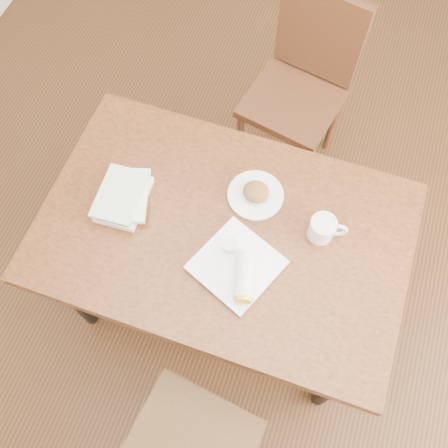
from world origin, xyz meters
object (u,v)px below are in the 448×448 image
(chair_far, at_px, (303,79))
(plate_burrito, at_px, (239,268))
(plate_scone, at_px, (256,194))
(table, at_px, (224,239))
(coffee_mug, at_px, (323,228))
(book_stack, at_px, (124,197))

(chair_far, xyz_separation_m, plate_burrito, (0.04, -1.08, 0.23))
(plate_burrito, bearing_deg, plate_scone, 96.55)
(plate_scone, xyz_separation_m, plate_burrito, (0.03, -0.30, 0.01))
(table, xyz_separation_m, coffee_mug, (0.33, 0.10, 0.13))
(plate_scone, xyz_separation_m, book_stack, (-0.45, -0.17, 0.01))
(chair_far, distance_m, plate_burrito, 1.10)
(chair_far, relative_size, coffee_mug, 7.03)
(table, distance_m, plate_burrito, 0.19)
(chair_far, xyz_separation_m, plate_scone, (0.00, -0.78, 0.22))
(coffee_mug, height_order, plate_burrito, coffee_mug)
(coffee_mug, xyz_separation_m, book_stack, (-0.71, -0.11, -0.02))
(plate_scone, height_order, plate_burrito, plate_burrito)
(coffee_mug, height_order, book_stack, coffee_mug)
(plate_scone, bearing_deg, table, -111.48)
(table, distance_m, plate_scone, 0.20)
(book_stack, bearing_deg, plate_scone, 21.13)
(table, height_order, plate_burrito, plate_burrito)
(table, bearing_deg, plate_burrito, -52.66)
(plate_burrito, bearing_deg, coffee_mug, 44.49)
(book_stack, bearing_deg, table, 1.09)
(table, height_order, plate_scone, plate_scone)
(plate_scone, relative_size, coffee_mug, 1.52)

